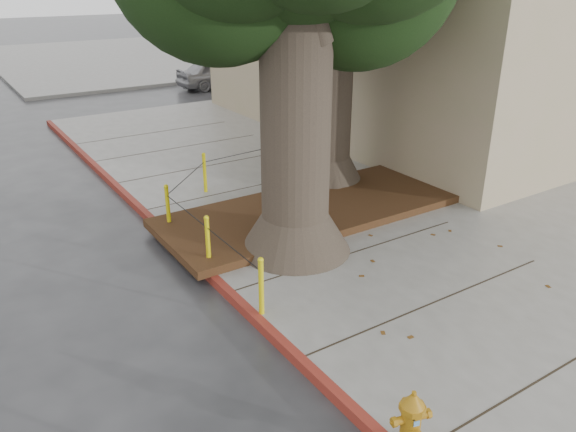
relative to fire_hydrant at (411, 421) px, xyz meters
The scene contains 9 objects.
ground 2.73m from the fire_hydrant, 44.92° to the left, with size 140.00×140.00×0.00m, color #28282B.
sidewalk_main 9.05m from the fire_hydrant, 29.09° to the left, with size 16.00×26.00×0.15m, color slate.
sidewalk_far 32.86m from the fire_hydrant, 76.09° to the left, with size 16.00×20.00×0.15m, color slate.
curb_red 4.42m from the fire_hydrant, 91.28° to the left, with size 0.14×26.00×0.16m, color maroon.
planter_bed 6.44m from the fire_hydrant, 64.20° to the left, with size 6.40×2.60×0.16m, color black.
bollard_ring 6.36m from the fire_hydrant, 80.63° to the left, with size 3.79×5.39×0.95m.
fire_hydrant is the anchor object (origin of this frame).
car_silver 21.84m from the fire_hydrant, 68.70° to the left, with size 1.52×3.78×1.29m, color #9C9CA1.
car_red 24.27m from the fire_hydrant, 64.12° to the left, with size 1.29×3.70×1.22m, color maroon.
Camera 1 is at (-5.46, -4.99, 4.85)m, focal length 35.00 mm.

